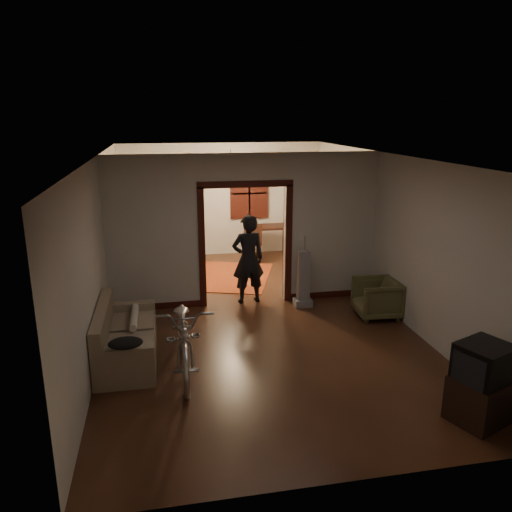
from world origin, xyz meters
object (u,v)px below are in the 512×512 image
object	(u,v)px
armchair	(377,298)
person	(248,259)
sofa	(127,333)
bicycle	(185,334)
desk	(267,242)
locker	(169,226)

from	to	relation	value
armchair	person	xyz separation A→B (m)	(-2.10, 1.12, 0.51)
sofa	person	xyz separation A→B (m)	(2.13, 1.96, 0.44)
sofa	bicycle	bearing A→B (deg)	-30.33
bicycle	person	distance (m)	2.79
bicycle	desk	xyz separation A→B (m)	(2.30, 5.35, -0.14)
sofa	desk	distance (m)	5.78
sofa	desk	bearing A→B (deg)	57.66
sofa	bicycle	world-z (taller)	bicycle
bicycle	locker	size ratio (longest dim) A/B	1.16
sofa	bicycle	xyz separation A→B (m)	(0.81, -0.48, 0.13)
person	desk	distance (m)	3.10
bicycle	armchair	world-z (taller)	bicycle
sofa	locker	size ratio (longest dim) A/B	1.01
locker	sofa	bearing A→B (deg)	-85.14
person	bicycle	bearing A→B (deg)	53.91
sofa	armchair	size ratio (longest dim) A/B	2.39
bicycle	desk	world-z (taller)	bicycle
armchair	desk	size ratio (longest dim) A/B	0.69
armchair	locker	size ratio (longest dim) A/B	0.42
bicycle	locker	distance (m)	5.51
person	desk	world-z (taller)	person
sofa	locker	xyz separation A→B (m)	(0.76, 5.02, 0.47)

